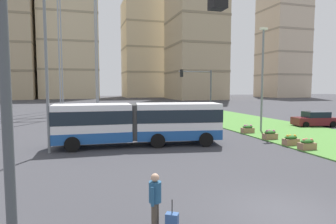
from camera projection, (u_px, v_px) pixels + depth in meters
name	position (u px, v px, depth m)	size (l,w,h in m)	color
ground_plane	(284.00, 213.00, 9.75)	(260.00, 260.00, 0.00)	#38383D
grass_median	(332.00, 140.00, 22.71)	(10.00, 70.00, 0.08)	#4C8438
articulated_bus	(139.00, 122.00, 20.86)	(11.96, 3.71, 3.00)	white
car_silver_hatch	(87.00, 119.00, 30.96)	(4.60, 2.47, 1.58)	#B7BABF
car_maroon_sedan	(315.00, 119.00, 30.91)	(4.64, 2.62, 1.58)	maroon
pedestrian_crossing	(155.00, 199.00, 8.38)	(0.36, 0.51, 1.74)	#4C4238
rolling_suitcase	(172.00, 223.00, 8.38)	(0.43, 0.39, 0.97)	#335693
flower_planter_2	(307.00, 144.00, 19.23)	(1.10, 0.56, 0.74)	#937051
flower_planter_3	(291.00, 140.00, 20.73)	(1.10, 0.56, 0.74)	#937051
flower_planter_4	(270.00, 135.00, 23.03)	(1.10, 0.56, 0.74)	#937051
flower_planter_5	(248.00, 129.00, 26.16)	(1.10, 0.56, 0.74)	#937051
traffic_light_near_left	(88.00, 77.00, 4.74)	(3.88, 0.28, 6.41)	#474C51
traffic_light_far_right	(201.00, 87.00, 32.14)	(3.84, 0.28, 6.05)	#474C51
streetlight_left	(46.00, 67.00, 18.10)	(0.70, 0.28, 9.98)	slate
streetlight_median	(262.00, 75.00, 27.01)	(0.70, 0.28, 9.60)	slate
apartment_tower_west	(7.00, 19.00, 97.50)	(17.15, 18.83, 53.67)	tan
apartment_tower_westcentre	(69.00, 31.00, 105.41)	(20.16, 17.29, 48.49)	beige
apartment_tower_centre	(144.00, 50.00, 118.86)	(17.01, 16.65, 38.26)	beige
apartment_tower_eastcentre	(195.00, 21.00, 97.89)	(16.28, 20.20, 52.50)	tan
apartment_tower_east	(283.00, 44.00, 117.00)	(15.64, 16.23, 42.74)	#C6B299
transmission_pylon	(77.00, 3.00, 50.05)	(9.00, 6.24, 34.15)	gray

